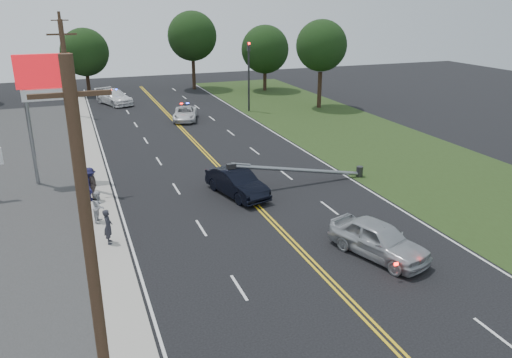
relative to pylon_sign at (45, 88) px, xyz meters
name	(u,v)px	position (x,y,z in m)	size (l,w,h in m)	color
ground	(300,251)	(10.50, -14.00, -6.00)	(120.00, 120.00, 0.00)	black
sidewalk	(97,198)	(2.10, -4.00, -5.94)	(1.80, 70.00, 0.12)	#A29C92
grass_verge	(408,159)	(24.00, -4.00, -5.99)	(12.00, 80.00, 0.01)	#233414
centerline_yellow	(233,182)	(10.50, -4.00, -5.99)	(0.36, 80.00, 0.00)	gold
pylon_sign	(45,88)	(0.00, 0.00, 0.00)	(3.20, 0.35, 8.00)	gray
traffic_signal	(249,71)	(18.80, 16.00, -1.79)	(0.28, 0.41, 7.05)	#2D2D30
fallen_streetlight	(306,170)	(14.69, -6.00, -5.08)	(9.36, 0.44, 1.91)	#2D2D30
utility_pole_near	(93,274)	(1.30, -22.00, -0.91)	(1.60, 0.28, 10.00)	#382619
utility_pole_mid	(71,108)	(1.30, -2.00, -0.91)	(1.60, 0.28, 10.00)	#382619
utility_pole_far	(65,65)	(1.30, 20.00, -0.91)	(1.60, 0.28, 10.00)	#382619
tree_6	(85,52)	(3.70, 32.88, -0.98)	(5.76, 5.76, 7.91)	black
tree_7	(192,36)	(16.80, 31.53, 0.69)	(6.19, 6.19, 9.80)	black
tree_8	(265,49)	(25.08, 27.35, -0.85)	(5.98, 5.98, 8.15)	black
tree_9	(321,46)	(26.56, 15.13, 0.51)	(5.32, 5.32, 9.18)	black
crashed_sedan	(237,183)	(9.98, -6.31, -5.21)	(1.67, 4.80, 1.58)	black
waiting_sedan	(379,239)	(13.58, -15.67, -5.18)	(1.94, 4.82, 1.64)	#ABAFB3
emergency_a	(185,114)	(11.59, 14.22, -5.36)	(2.12, 4.60, 1.28)	silver
emergency_b	(114,97)	(5.98, 24.74, -5.18)	(2.28, 5.61, 1.63)	white
bystander_a	(108,226)	(2.26, -10.29, -5.02)	(0.62, 0.41, 1.71)	#292931
bystander_b	(99,206)	(2.03, -7.58, -5.04)	(0.81, 0.63, 1.68)	#ADADB1
bystander_c	(90,184)	(1.82, -4.38, -4.90)	(1.26, 0.73, 1.95)	#181739
bystander_d	(93,185)	(1.95, -4.41, -4.93)	(1.11, 0.46, 1.89)	#61524E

